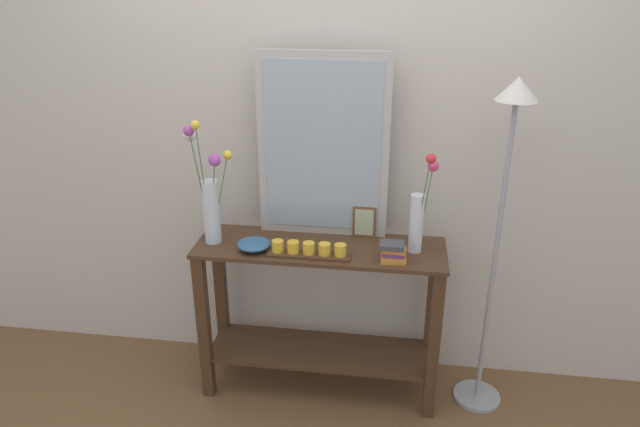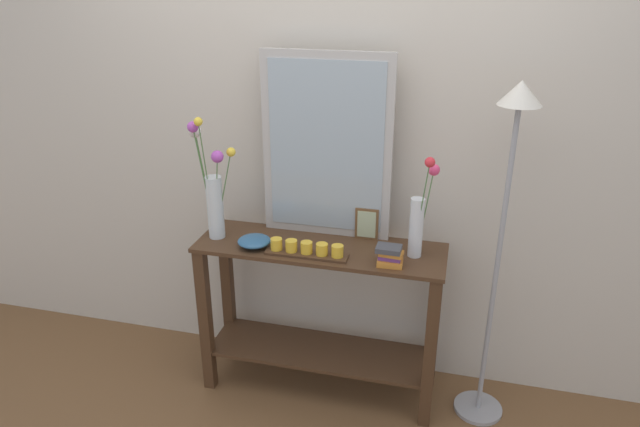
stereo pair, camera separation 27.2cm
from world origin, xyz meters
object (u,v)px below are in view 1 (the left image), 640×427
Objects in this scene: decorative_bowl at (254,244)px; floor_lamp at (503,198)px; candle_tray at (309,250)px; vase_right at (419,214)px; tall_vase_left at (209,194)px; book_stack at (393,252)px; mirror_leaning at (323,147)px; picture_frame_small at (364,222)px; console_table at (320,305)px.

floor_lamp is at bearing 4.68° from decorative_bowl.
vase_right is at bearing 13.35° from candle_tray.
tall_vase_left is 1.59× the size of candle_tray.
vase_right is 0.79m from decorative_bowl.
vase_right is 0.22m from book_stack.
book_stack is at bearing -2.16° from decorative_bowl.
mirror_leaning reaches higher than decorative_bowl.
mirror_leaning is 5.61× the size of picture_frame_small.
floor_lamp is at bearing -9.73° from mirror_leaning.
picture_frame_small is at bearing 154.21° from vase_right.
candle_tray is at bearing -5.37° from decorative_bowl.
book_stack is at bearing -58.31° from picture_frame_small.
console_table is at bearing 70.36° from candle_tray.
picture_frame_small is 1.29× the size of book_stack.
floor_lamp reaches higher than tall_vase_left.
floor_lamp reaches higher than picture_frame_small.
floor_lamp is (0.84, -0.14, -0.16)m from mirror_leaning.
vase_right is 0.31m from picture_frame_small.
floor_lamp reaches higher than vase_right.
book_stack is (0.66, -0.02, 0.02)m from decorative_bowl.
picture_frame_small is at bearing 45.32° from candle_tray.
tall_vase_left is 0.99m from vase_right.
book_stack reaches higher than decorative_bowl.
candle_tray is (-0.04, -0.11, 0.36)m from console_table.
mirror_leaning is at bearing 163.02° from vase_right.
candle_tray is (-0.50, -0.12, -0.16)m from vase_right.
vase_right reaches higher than picture_frame_small.
decorative_bowl is at bearing 177.84° from book_stack.
vase_right reaches higher than decorative_bowl.
tall_vase_left is at bearing -177.69° from vase_right.
book_stack is at bearing -16.72° from console_table.
mirror_leaning reaches higher than candle_tray.
candle_tray is 3.13× the size of book_stack.
candle_tray is at bearing -179.95° from book_stack.
tall_vase_left is 0.32m from decorative_bowl.
book_stack is (0.88, -0.08, -0.21)m from tall_vase_left.
floor_lamp is (0.48, 0.12, 0.25)m from book_stack.
picture_frame_small reaches higher than decorative_bowl.
vase_right is 3.11× the size of decorative_bowl.
decorative_bowl is (-0.77, -0.09, -0.16)m from vase_right.
mirror_leaning is 7.22× the size of book_stack.
decorative_bowl is 1.17m from floor_lamp.
floor_lamp reaches higher than console_table.
book_stack is (0.39, 0.00, 0.02)m from candle_tray.
tall_vase_left reaches higher than console_table.
mirror_leaning reaches higher than vase_right.
vase_right is at bearing -16.98° from mirror_leaning.
picture_frame_small is 0.29m from book_stack.
vase_right is at bearing 1.51° from console_table.
vase_right is 0.30× the size of floor_lamp.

